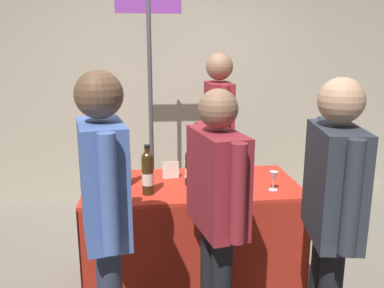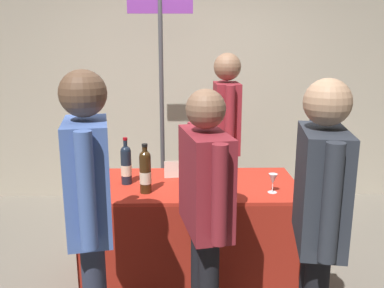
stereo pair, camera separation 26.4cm
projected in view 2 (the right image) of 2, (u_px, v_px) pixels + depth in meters
name	position (u px, v px, depth m)	size (l,w,h in m)	color
ground_plane	(192.00, 280.00, 3.19)	(12.00, 12.00, 0.00)	gray
back_partition	(189.00, 89.00, 4.75)	(6.92, 0.12, 2.59)	#B2A893
tasting_table	(192.00, 215.00, 3.06)	(1.55, 0.78, 0.80)	red
featured_wine_bottle	(126.00, 164.00, 2.96)	(0.08, 0.08, 0.35)	#192333
display_bottle_0	(222.00, 168.00, 2.92)	(0.08, 0.08, 0.32)	black
display_bottle_1	(189.00, 167.00, 2.94)	(0.07, 0.07, 0.33)	black
display_bottle_2	(145.00, 171.00, 2.78)	(0.08, 0.08, 0.35)	#38230F
display_bottle_3	(199.00, 170.00, 2.82)	(0.07, 0.07, 0.34)	#38230F
wine_glass_near_vendor	(94.00, 180.00, 2.80)	(0.08, 0.08, 0.12)	silver
wine_glass_mid	(273.00, 180.00, 2.79)	(0.06, 0.06, 0.14)	silver
wine_glass_near_taster	(191.00, 166.00, 3.13)	(0.07, 0.07, 0.12)	silver
brochure_stand	(172.00, 169.00, 3.12)	(0.13, 0.01, 0.13)	silver
vendor_presenter	(226.00, 132.00, 3.63)	(0.24, 0.55, 1.73)	black
taster_foreground_right	(205.00, 201.00, 2.26)	(0.30, 0.63, 1.57)	black
taster_foreground_left	(90.00, 203.00, 2.07)	(0.29, 0.57, 1.68)	#2D3347
taster_foreground_centre	(319.00, 210.00, 2.02)	(0.28, 0.61, 1.65)	black
booth_signpost	(161.00, 82.00, 3.99)	(0.62, 0.04, 2.29)	#47474C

